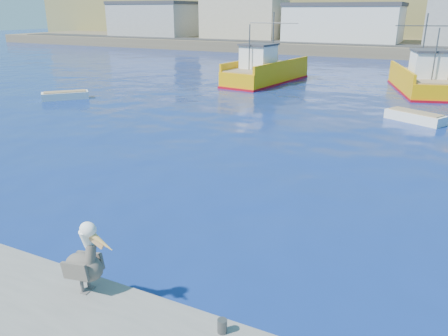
# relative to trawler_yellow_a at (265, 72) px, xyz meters

# --- Properties ---
(ground) EXTENTS (260.00, 260.00, 0.00)m
(ground) POSITION_rel_trawler_yellow_a_xyz_m (9.20, -29.89, -1.03)
(ground) COLOR #071653
(ground) RESTS_ON ground
(dock_bollards) EXTENTS (36.20, 0.20, 0.30)m
(dock_bollards) POSITION_rel_trawler_yellow_a_xyz_m (9.80, -33.29, -0.38)
(dock_bollards) COLOR #4C4C4C
(dock_bollards) RESTS_ON dock
(trawler_yellow_a) EXTENTS (5.26, 11.52, 6.49)m
(trawler_yellow_a) POSITION_rel_trawler_yellow_a_xyz_m (0.00, 0.00, 0.00)
(trawler_yellow_a) COLOR #DC9705
(trawler_yellow_a) RESTS_ON ground
(trawler_yellow_b) EXTENTS (6.36, 11.02, 6.40)m
(trawler_yellow_b) POSITION_rel_trawler_yellow_a_xyz_m (13.77, 1.16, -0.04)
(trawler_yellow_b) COLOR #DC9705
(trawler_yellow_b) RESTS_ON ground
(skiff_left) EXTENTS (3.23, 3.36, 0.75)m
(skiff_left) POSITION_rel_trawler_yellow_a_xyz_m (-10.91, -14.77, -0.79)
(skiff_left) COLOR silver
(skiff_left) RESTS_ON ground
(skiff_mid) EXTENTS (3.75, 2.74, 0.78)m
(skiff_mid) POSITION_rel_trawler_yellow_a_xyz_m (14.16, -10.43, -0.78)
(skiff_mid) COLOR silver
(skiff_mid) RESTS_ON ground
(pelican) EXTENTS (1.45, 0.63, 1.79)m
(pelican) POSITION_rel_trawler_yellow_a_xyz_m (8.82, -33.43, 0.23)
(pelican) COLOR #595451
(pelican) RESTS_ON dock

